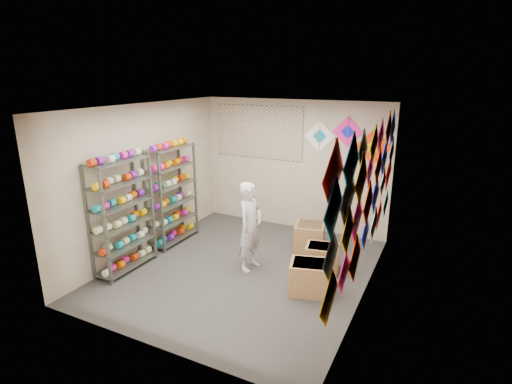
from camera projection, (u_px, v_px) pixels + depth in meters
The scene contains 12 objects.
ground at pixel (243, 269), 6.78m from camera, with size 4.50×4.50×0.00m, color #35322E.
room_walls at pixel (242, 175), 6.31m from camera, with size 4.50×4.50×4.50m.
shelf_rack_front at pixel (122, 216), 6.53m from camera, with size 0.40×1.10×1.90m, color #4C5147.
shelf_rack_back at pixel (172, 195), 7.65m from camera, with size 0.40×1.10×1.90m, color #4C5147.
string_spools at pixel (149, 200), 7.07m from camera, with size 0.12×2.36×0.12m.
kite_wall_display at pixel (368, 192), 5.38m from camera, with size 0.06×4.41×2.08m.
back_wall_kites at pixel (348, 139), 7.67m from camera, with size 1.71×0.02×0.89m.
poster at pixel (258, 132), 8.47m from camera, with size 2.00×0.01×1.10m, color #634495.
shopkeeper at pixel (250, 226), 6.61m from camera, with size 0.41×0.58×1.51m, color #BCB7AD.
carton_a at pixel (309, 277), 6.01m from camera, with size 0.58×0.48×0.48m, color #9B6A43.
carton_b at pixel (322, 258), 6.69m from camera, with size 0.54×0.44×0.44m, color #9B6A43.
carton_c at pixel (310, 237), 7.48m from camera, with size 0.53×0.58×0.50m, color #9B6A43.
Camera 1 is at (2.92, -5.39, 3.18)m, focal length 28.00 mm.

